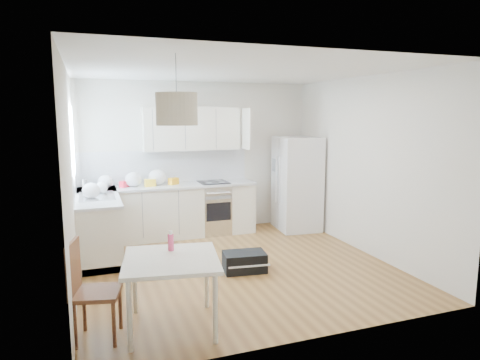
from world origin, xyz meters
The scene contains 29 objects.
floor centered at (0.00, 0.00, 0.00)m, with size 4.20×4.20×0.00m, color brown.
ceiling centered at (0.00, 0.00, 2.70)m, with size 4.20×4.20×0.00m, color white.
wall_back centered at (0.00, 2.10, 1.35)m, with size 4.20×4.20×0.00m, color silver.
wall_left centered at (-2.10, 0.00, 1.35)m, with size 4.20×4.20×0.00m, color silver.
wall_right centered at (2.10, 0.00, 1.35)m, with size 4.20×4.20×0.00m, color silver.
window_glassblock centered at (-2.09, 1.15, 1.75)m, with size 0.02×1.00×1.00m, color #BFE0F9.
cabinets_back centered at (-0.60, 1.80, 0.44)m, with size 3.00×0.60×0.88m, color silver.
cabinets_left centered at (-1.80, 1.20, 0.44)m, with size 0.60×1.80×0.88m, color silver.
counter_back centered at (-0.60, 1.80, 0.90)m, with size 3.02×0.64×0.04m, color #B8BBBE.
counter_left centered at (-1.80, 1.20, 0.90)m, with size 0.64×1.82×0.04m, color #B8BBBE.
backsplash_back centered at (-0.60, 2.09, 1.21)m, with size 3.00×0.01×0.58m, color white.
backsplash_left centered at (-2.09, 1.20, 1.21)m, with size 0.01×1.80×0.58m, color white.
upper_cabinets centered at (-0.15, 1.94, 1.88)m, with size 1.70×0.32×0.75m, color silver.
range_oven centered at (0.20, 1.80, 0.44)m, with size 0.50×0.61×0.88m, color silver, non-canonical shape.
sink centered at (-1.80, 1.15, 0.92)m, with size 0.50×0.80×0.16m, color silver, non-canonical shape.
refrigerator centered at (1.75, 1.55, 0.86)m, with size 0.83×0.86×1.72m, color white, non-canonical shape.
dining_table centered at (-1.18, -1.42, 0.65)m, with size 1.06×1.06×0.73m.
dining_chair centered at (-1.88, -1.40, 0.48)m, with size 0.41×0.41×0.97m, color #482315, non-canonical shape.
drink_bottle centered at (-1.13, -1.19, 0.83)m, with size 0.06×0.06×0.21m, color #EB4173.
gym_bag centered at (0.05, -0.20, 0.13)m, with size 0.57×0.37×0.26m, color black.
pendant_lamp centered at (-1.07, -1.35, 2.18)m, with size 0.40×0.40×0.31m, color beige.
grocery_bag_a centered at (-1.64, 1.83, 1.03)m, with size 0.25×0.21×0.22m, color white.
grocery_bag_b centered at (-1.20, 1.83, 1.04)m, with size 0.27×0.23×0.25m, color white.
grocery_bag_c centered at (-0.79, 1.87, 1.06)m, with size 0.30×0.26×0.27m, color white.
grocery_bag_d centered at (-1.72, 1.40, 1.01)m, with size 0.19×0.16×0.17m, color white.
grocery_bag_e centered at (-1.88, 1.02, 1.03)m, with size 0.25×0.21×0.23m, color white.
snack_orange centered at (-0.52, 1.82, 0.98)m, with size 0.17×0.10×0.11m, color orange.
snack_yellow centered at (-0.93, 1.77, 0.98)m, with size 0.18×0.11×0.12m, color yellow.
snack_red centered at (-1.34, 1.83, 0.97)m, with size 0.15×0.10×0.11m, color #B51626.
Camera 1 is at (-1.91, -5.46, 2.14)m, focal length 32.00 mm.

